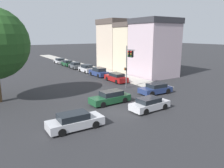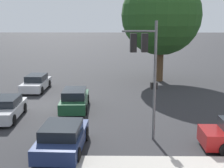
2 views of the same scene
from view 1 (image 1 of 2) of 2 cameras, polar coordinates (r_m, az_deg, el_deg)
The scene contains 14 objects.
ground_plane at distance 22.33m, azimuth 0.32°, elevation -6.74°, with size 300.00×300.00×0.00m, color #28282B.
sidewalk_strip at distance 55.90m, azimuth -8.90°, elevation 5.06°, with size 3.42×60.00×0.17m.
rowhouse_backdrop at distance 44.76m, azimuth 5.56°, elevation 9.81°, with size 7.44×19.03×10.71m.
traffic_signal at distance 30.03m, azimuth 4.37°, elevation 6.43°, with size 0.67×1.81×5.97m.
crossing_car_0 at distance 28.66m, azimuth 11.31°, elevation -1.22°, with size 4.34×2.13×1.34m.
crossing_car_1 at distance 22.35m, azimuth 9.77°, elevation -5.20°, with size 4.30×1.97×1.31m.
crossing_car_2 at distance 18.09m, azimuth -9.68°, elevation -9.55°, with size 4.58×1.86×1.35m.
crossing_car_3 at distance 24.16m, azimuth -0.43°, elevation -3.54°, with size 4.67×1.95×1.41m.
parked_car_0 at distance 35.23m, azimuth 1.09°, elevation 1.70°, with size 1.90×4.70×1.43m.
parked_car_1 at distance 40.01m, azimuth -3.47°, elevation 3.12°, with size 1.96×4.48×1.60m.
parked_car_2 at distance 44.56m, azimuth -6.68°, elevation 4.01°, with size 1.91×4.17×1.56m.
parked_car_3 at distance 49.63m, azimuth -9.56°, elevation 4.78°, with size 2.09×4.03×1.46m.
parked_car_4 at distance 54.06m, azimuth -11.54°, elevation 5.32°, with size 2.03×4.19×1.40m.
parked_car_5 at distance 59.11m, azimuth -13.45°, elevation 5.85°, with size 2.14×4.07×1.40m.
Camera 1 is at (-11.33, -17.73, 7.47)m, focal length 35.00 mm.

